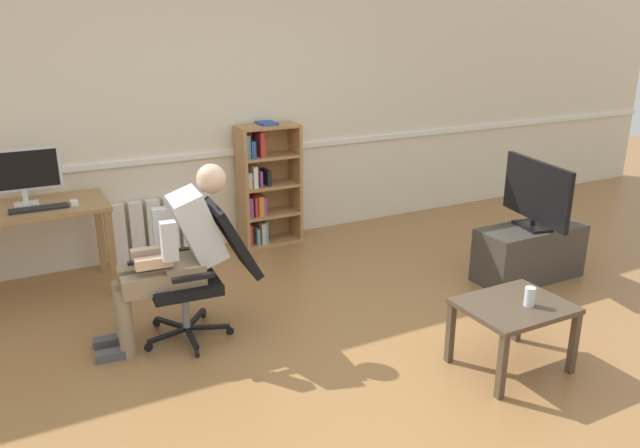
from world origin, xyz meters
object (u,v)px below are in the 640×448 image
object	(u,v)px
drinking_glass	(530,297)
tv_stand	(529,253)
computer_desk	(33,220)
computer_mouse	(74,203)
tv_screen	(536,193)
radiator	(163,228)
coffee_table	(514,313)
keyboard	(39,209)
office_chair	(206,265)
person_seated	(176,251)
imac_monitor	(21,172)
bookshelf	(265,185)

from	to	relation	value
drinking_glass	tv_stand	bearing A→B (deg)	43.37
drinking_glass	computer_desk	bearing A→B (deg)	134.65
computer_mouse	tv_screen	world-z (taller)	tv_screen
radiator	coffee_table	size ratio (longest dim) A/B	1.40
keyboard	office_chair	size ratio (longest dim) A/B	0.44
radiator	drinking_glass	xyz separation A→B (m)	(1.53, -3.05, 0.23)
tv_stand	person_seated	bearing A→B (deg)	173.12
keyboard	tv_screen	distance (m)	3.98
computer_desk	coffee_table	xyz separation A→B (m)	(2.57, -2.60, -0.26)
person_seated	office_chair	bearing A→B (deg)	90.00
keyboard	drinking_glass	bearing A→B (deg)	-44.35
radiator	office_chair	world-z (taller)	office_chair
radiator	tv_screen	size ratio (longest dim) A/B	1.09
imac_monitor	tv_stand	bearing A→B (deg)	-23.91
imac_monitor	keyboard	world-z (taller)	imac_monitor
person_seated	bookshelf	bearing A→B (deg)	143.81
computer_desk	coffee_table	bearing A→B (deg)	-45.34
bookshelf	office_chair	xyz separation A→B (m)	(-1.09, -1.55, -0.07)
imac_monitor	person_seated	distance (m)	1.60
person_seated	tv_stand	xyz separation A→B (m)	(2.95, -0.36, -0.42)
imac_monitor	office_chair	xyz separation A→B (m)	(1.03, -1.33, -0.49)
imac_monitor	tv_stand	size ratio (longest dim) A/B	0.61
tv_stand	drinking_glass	distance (m)	1.57
computer_desk	imac_monitor	size ratio (longest dim) A/B	1.93
bookshelf	person_seated	xyz separation A→B (m)	(-1.29, -1.53, 0.06)
tv_screen	coffee_table	bearing A→B (deg)	141.51
computer_desk	office_chair	xyz separation A→B (m)	(1.00, -1.26, -0.12)
computer_mouse	person_seated	bearing A→B (deg)	-66.07
computer_desk	office_chair	world-z (taller)	office_chair
tv_stand	tv_screen	size ratio (longest dim) A/B	1.13
person_seated	coffee_table	size ratio (longest dim) A/B	1.87
bookshelf	tv_stand	distance (m)	2.54
office_chair	computer_desk	bearing A→B (deg)	-137.50
bookshelf	drinking_glass	size ratio (longest dim) A/B	9.96
keyboard	computer_mouse	world-z (taller)	computer_mouse
computer_desk	drinking_glass	bearing A→B (deg)	-45.35
office_chair	keyboard	bearing A→B (deg)	-135.60
radiator	tv_stand	size ratio (longest dim) A/B	0.96
keyboard	office_chair	bearing A→B (deg)	-49.55
person_seated	drinking_glass	distance (m)	2.32
computer_desk	office_chair	distance (m)	1.61
radiator	coffee_table	bearing A→B (deg)	-63.74
keyboard	coffee_table	size ratio (longest dim) A/B	0.64
bookshelf	drinking_glass	xyz separation A→B (m)	(0.53, -2.95, -0.08)
keyboard	office_chair	xyz separation A→B (m)	(0.95, -1.12, -0.25)
bookshelf	coffee_table	distance (m)	2.94
computer_mouse	office_chair	distance (m)	1.36
computer_mouse	radiator	bearing A→B (deg)	32.84
keyboard	office_chair	world-z (taller)	office_chair
coffee_table	drinking_glass	distance (m)	0.15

